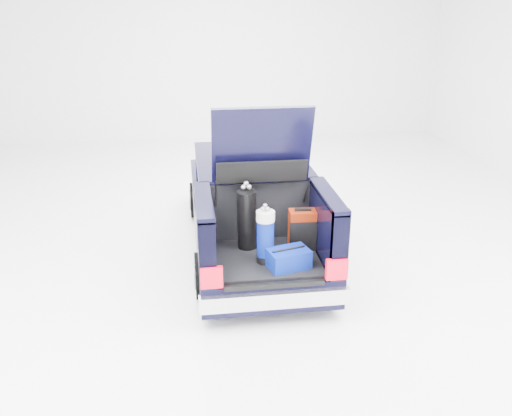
{
  "coord_description": "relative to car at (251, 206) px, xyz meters",
  "views": [
    {
      "loc": [
        -0.97,
        -7.64,
        3.77
      ],
      "look_at": [
        0.0,
        -0.5,
        0.88
      ],
      "focal_mm": 38.0,
      "sensor_mm": 36.0,
      "label": 1
    }
  ],
  "objects": [
    {
      "name": "ground",
      "position": [
        0.0,
        -0.11,
        -0.67
      ],
      "size": [
        14.0,
        14.0,
        0.0
      ],
      "primitive_type": "plane",
      "color": "white",
      "rests_on": "ground"
    },
    {
      "name": "car",
      "position": [
        0.0,
        0.0,
        0.0
      ],
      "size": [
        1.87,
        4.65,
        2.47
      ],
      "color": "black",
      "rests_on": "ground"
    },
    {
      "name": "red_suitcase",
      "position": [
        0.5,
        -1.42,
        0.2
      ],
      "size": [
        0.36,
        0.24,
        0.57
      ],
      "rotation": [
        0.0,
        0.0,
        -0.04
      ],
      "color": "#641503",
      "rests_on": "car"
    },
    {
      "name": "black_golf_bag",
      "position": [
        -0.21,
        -1.3,
        0.34
      ],
      "size": [
        0.34,
        0.37,
        0.91
      ],
      "rotation": [
        0.0,
        0.0,
        -0.35
      ],
      "color": "black",
      "rests_on": "car"
    },
    {
      "name": "blue_golf_bag",
      "position": [
        -0.03,
        -1.72,
        0.28
      ],
      "size": [
        0.3,
        0.3,
        0.77
      ],
      "rotation": [
        0.0,
        0.0,
        -0.4
      ],
      "color": "black",
      "rests_on": "car"
    },
    {
      "name": "blue_duffel",
      "position": [
        0.23,
        -1.91,
        0.05
      ],
      "size": [
        0.56,
        0.44,
        0.26
      ],
      "rotation": [
        0.0,
        0.0,
        0.26
      ],
      "color": "navy",
      "rests_on": "car"
    }
  ]
}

